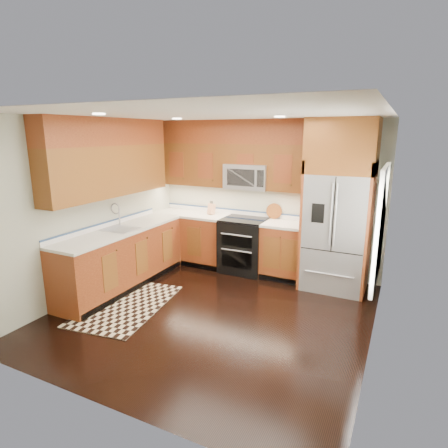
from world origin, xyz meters
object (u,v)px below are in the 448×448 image
at_px(range, 244,245).
at_px(utensil_crock, 304,218).
at_px(refrigerator, 338,206).
at_px(rug, 127,305).
at_px(knife_block, 211,209).

height_order(range, utensil_crock, utensil_crock).
relative_size(range, refrigerator, 0.36).
height_order(refrigerator, utensil_crock, refrigerator).
distance_m(range, refrigerator, 1.76).
distance_m(range, utensil_crock, 1.16).
distance_m(refrigerator, utensil_crock, 0.63).
relative_size(range, rug, 0.58).
bearing_deg(knife_block, rug, -96.91).
bearing_deg(rug, utensil_crock, 39.00).
xyz_separation_m(refrigerator, rug, (-2.50, -1.96, -1.30)).
xyz_separation_m(knife_block, utensil_crock, (1.70, 0.00, 0.00)).
distance_m(rug, knife_block, 2.36).
bearing_deg(knife_block, refrigerator, -3.73).
bearing_deg(utensil_crock, knife_block, -179.90).
relative_size(refrigerator, knife_block, 10.46).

